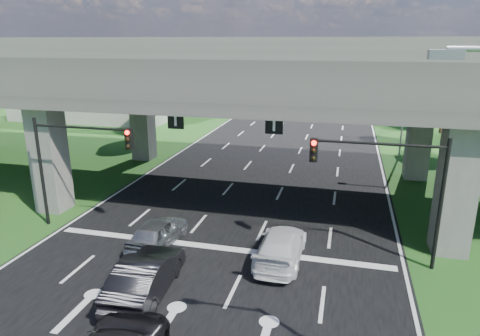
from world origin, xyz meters
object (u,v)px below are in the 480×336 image
at_px(streetlight_far, 401,90).
at_px(streetlight_beyond, 387,75).
at_px(car_silver, 158,232).
at_px(signal_left, 74,154).
at_px(signal_right, 390,177).
at_px(car_white, 281,246).
at_px(car_dark, 146,276).

height_order(streetlight_far, streetlight_beyond, same).
bearing_deg(car_silver, streetlight_beyond, -105.46).
height_order(signal_left, car_silver, signal_left).
relative_size(signal_right, streetlight_far, 0.60).
xyz_separation_m(streetlight_far, car_white, (-6.82, -21.00, -5.10)).
distance_m(signal_left, car_dark, 8.71).
height_order(streetlight_far, car_dark, streetlight_far).
relative_size(streetlight_beyond, car_dark, 1.99).
relative_size(signal_left, streetlight_far, 0.60).
height_order(streetlight_beyond, car_silver, streetlight_beyond).
bearing_deg(streetlight_beyond, car_white, -100.44).
relative_size(signal_left, streetlight_beyond, 0.60).
relative_size(streetlight_far, car_dark, 1.99).
bearing_deg(streetlight_far, car_silver, -121.67).
xyz_separation_m(signal_right, car_white, (-4.54, -0.94, -3.44)).
distance_m(streetlight_beyond, car_white, 37.97).
bearing_deg(signal_left, car_silver, -10.75).
relative_size(signal_left, car_dark, 1.19).
bearing_deg(streetlight_far, car_white, -107.98).
bearing_deg(car_white, streetlight_far, -107.45).
relative_size(signal_right, car_silver, 1.44).
xyz_separation_m(signal_left, car_white, (11.11, -0.94, -3.44)).
distance_m(signal_right, car_silver, 11.26).
distance_m(signal_right, signal_left, 15.65).
xyz_separation_m(signal_left, streetlight_beyond, (17.92, 36.06, 1.66)).
distance_m(streetlight_far, car_white, 22.66).
distance_m(streetlight_far, streetlight_beyond, 16.00).
xyz_separation_m(car_silver, car_white, (6.14, 0.00, 0.01)).
relative_size(streetlight_far, car_white, 2.03).
xyz_separation_m(streetlight_beyond, car_white, (-6.82, -37.00, -5.10)).
bearing_deg(car_dark, signal_right, -156.39).
bearing_deg(streetlight_beyond, signal_left, -116.43).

